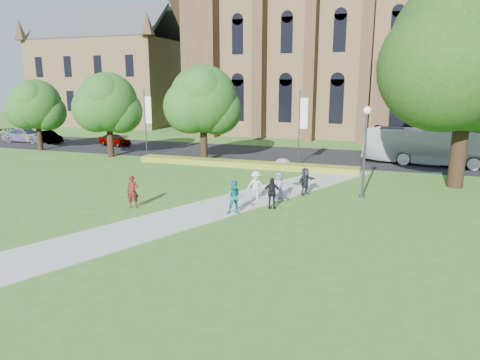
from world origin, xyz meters
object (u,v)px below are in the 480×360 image
(streetlamp, at_px, (365,141))
(car_0, at_px, (115,140))
(pedestrian_0, at_px, (133,192))
(large_tree, at_px, (470,51))
(car_1, at_px, (48,137))
(tour_coach, at_px, (434,146))
(car_2, at_px, (26,135))

(streetlamp, relative_size, car_0, 1.37)
(streetlamp, height_order, pedestrian_0, streetlamp)
(streetlamp, distance_m, car_0, 29.64)
(streetlamp, height_order, large_tree, large_tree)
(large_tree, bearing_deg, car_0, 164.18)
(streetlamp, relative_size, pedestrian_0, 3.08)
(car_1, bearing_deg, tour_coach, -71.96)
(car_0, xyz_separation_m, car_1, (-8.49, -0.40, 0.01))
(car_0, height_order, car_1, car_1)
(car_1, distance_m, pedestrian_0, 30.29)
(streetlamp, height_order, car_0, streetlamp)
(streetlamp, xyz_separation_m, pedestrian_0, (-11.43, -6.24, -2.40))
(pedestrian_0, bearing_deg, tour_coach, 18.87)
(large_tree, height_order, tour_coach, large_tree)
(car_0, xyz_separation_m, car_2, (-11.54, -0.52, 0.12))
(streetlamp, distance_m, car_1, 37.22)
(car_0, bearing_deg, streetlamp, -102.34)
(car_2, distance_m, pedestrian_0, 32.63)
(streetlamp, xyz_separation_m, large_tree, (5.50, 4.50, 5.07))
(pedestrian_0, bearing_deg, car_2, 113.98)
(car_2, bearing_deg, car_1, -93.17)
(large_tree, bearing_deg, tour_coach, 94.66)
(large_tree, distance_m, tour_coach, 10.42)
(pedestrian_0, bearing_deg, streetlamp, -1.31)
(large_tree, relative_size, car_1, 3.27)
(streetlamp, bearing_deg, car_2, 161.05)
(tour_coach, height_order, pedestrian_0, tour_coach)
(large_tree, height_order, car_0, large_tree)
(large_tree, distance_m, car_2, 44.76)
(streetlamp, distance_m, tour_coach, 13.40)
(tour_coach, bearing_deg, car_0, 94.63)
(streetlamp, relative_size, large_tree, 0.40)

